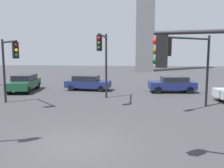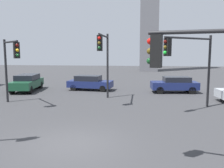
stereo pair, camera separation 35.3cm
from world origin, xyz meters
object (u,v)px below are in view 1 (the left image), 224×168
Objects in this scene: traffic_light_3 at (103,52)px; car_4 at (24,83)px; traffic_light_4 at (9,58)px; car_5 at (173,84)px; traffic_light_0 at (189,56)px; car_0 at (88,83)px.

traffic_light_3 reaches higher than car_4.
traffic_light_4 reaches higher than car_5.
traffic_light_4 is 1.07× the size of car_5.
traffic_light_4 is at bearing 25.00° from car_5.
traffic_light_3 is at bearing -60.21° from traffic_light_0.
traffic_light_3 reaches higher than car_0.
car_0 is 5.85m from car_4.
car_0 is (3.79, 7.30, -2.53)m from traffic_light_4.
car_0 is at bearing -85.05° from traffic_light_0.
car_4 is 13.63m from car_5.
traffic_light_0 reaches higher than car_5.
car_0 is at bearing 94.64° from car_4.
car_4 reaches higher than car_5.
car_4 is at bearing -2.70° from car_5.
car_5 is (0.14, 6.85, -2.67)m from traffic_light_0.
traffic_light_3 is at bearing 54.84° from car_4.
car_0 is (-7.73, 7.38, -2.70)m from traffic_light_0.
traffic_light_3 is 6.27m from traffic_light_4.
car_4 is (-13.48, 6.27, -2.62)m from traffic_light_0.
traffic_light_0 is at bearing 58.77° from car_4.
traffic_light_4 reaches higher than car_4.
traffic_light_4 is 13.71m from car_5.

